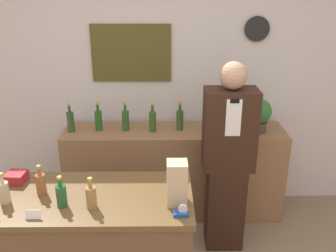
{
  "coord_description": "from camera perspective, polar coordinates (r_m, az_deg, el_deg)",
  "views": [
    {
      "loc": [
        0.05,
        -1.61,
        2.27
      ],
      "look_at": [
        0.08,
        1.1,
        1.19
      ],
      "focal_mm": 40.0,
      "sensor_mm": 36.0,
      "label": 1
    }
  ],
  "objects": [
    {
      "name": "back_wall",
      "position": [
        3.73,
        -1.32,
        7.43
      ],
      "size": [
        5.2,
        0.09,
        2.7
      ],
      "color": "silver",
      "rests_on": "ground_plane"
    },
    {
      "name": "back_shelf",
      "position": [
        3.79,
        0.95,
        -7.01
      ],
      "size": [
        2.13,
        0.46,
        0.91
      ],
      "color": "#8E6642",
      "rests_on": "ground_plane"
    },
    {
      "name": "shopkeeper",
      "position": [
        3.2,
        9.06,
        -5.24
      ],
      "size": [
        0.42,
        0.27,
        1.68
      ],
      "color": "#331E14",
      "rests_on": "ground_plane"
    },
    {
      "name": "potted_plant",
      "position": [
        3.61,
        13.62,
        1.8
      ],
      "size": [
        0.24,
        0.24,
        0.32
      ],
      "color": "#4C3D2D",
      "rests_on": "back_shelf"
    },
    {
      "name": "paper_bag",
      "position": [
        2.35,
        1.38,
        -8.67
      ],
      "size": [
        0.13,
        0.12,
        0.29
      ],
      "color": "tan",
      "rests_on": "display_counter"
    },
    {
      "name": "tape_dispenser",
      "position": [
        2.3,
        2.08,
        -12.93
      ],
      "size": [
        0.09,
        0.06,
        0.07
      ],
      "color": "#1E4799",
      "rests_on": "display_counter"
    },
    {
      "name": "price_card_right",
      "position": [
        2.4,
        -19.89,
        -12.58
      ],
      "size": [
        0.09,
        0.02,
        0.06
      ],
      "color": "white",
      "rests_on": "display_counter"
    },
    {
      "name": "gift_box",
      "position": [
        2.83,
        -22.14,
        -7.27
      ],
      "size": [
        0.14,
        0.14,
        0.07
      ],
      "color": "maroon",
      "rests_on": "display_counter"
    },
    {
      "name": "counter_bottle_0",
      "position": [
        2.6,
        -23.72,
        -9.16
      ],
      "size": [
        0.06,
        0.06,
        0.21
      ],
      "color": "tan",
      "rests_on": "display_counter"
    },
    {
      "name": "counter_bottle_1",
      "position": [
        2.61,
        -18.81,
        -8.28
      ],
      "size": [
        0.06,
        0.06,
        0.21
      ],
      "color": "#965430",
      "rests_on": "display_counter"
    },
    {
      "name": "counter_bottle_2",
      "position": [
        2.44,
        -15.94,
        -10.09
      ],
      "size": [
        0.06,
        0.06,
        0.21
      ],
      "color": "#245628",
      "rests_on": "display_counter"
    },
    {
      "name": "counter_bottle_3",
      "position": [
        2.38,
        -11.62,
        -10.5
      ],
      "size": [
        0.06,
        0.06,
        0.21
      ],
      "color": "olive",
      "rests_on": "display_counter"
    },
    {
      "name": "shelf_bottle_0",
      "position": [
        3.65,
        -14.63,
        0.75
      ],
      "size": [
        0.07,
        0.07,
        0.28
      ],
      "color": "#2F4D27",
      "rests_on": "back_shelf"
    },
    {
      "name": "shelf_bottle_1",
      "position": [
        3.62,
        -10.55,
        0.95
      ],
      "size": [
        0.07,
        0.07,
        0.28
      ],
      "color": "#26571D",
      "rests_on": "back_shelf"
    },
    {
      "name": "shelf_bottle_2",
      "position": [
        3.59,
        -6.48,
        0.96
      ],
      "size": [
        0.07,
        0.07,
        0.28
      ],
      "color": "#295821",
      "rests_on": "back_shelf"
    },
    {
      "name": "shelf_bottle_3",
      "position": [
        3.54,
        -2.36,
        0.8
      ],
      "size": [
        0.07,
        0.07,
        0.28
      ],
      "color": "#2F5921",
      "rests_on": "back_shelf"
    },
    {
      "name": "shelf_bottle_4",
      "position": [
        3.57,
        1.8,
        1.02
      ],
      "size": [
        0.07,
        0.07,
        0.28
      ],
      "color": "#325228",
      "rests_on": "back_shelf"
    },
    {
      "name": "shelf_bottle_5",
      "position": [
        3.57,
        5.96,
        0.91
      ],
      "size": [
        0.07,
        0.07,
        0.28
      ],
      "color": "#335527",
      "rests_on": "back_shelf"
    },
    {
      "name": "shelf_bottle_6",
      "position": [
        3.63,
        9.99,
        1.02
      ],
      "size": [
        0.07,
        0.07,
        0.28
      ],
      "color": "#265027",
      "rests_on": "back_shelf"
    }
  ]
}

